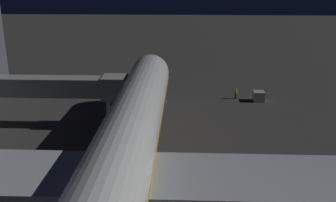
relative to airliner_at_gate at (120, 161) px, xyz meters
name	(u,v)px	position (x,y,z in m)	size (l,w,h in m)	color
ground_plane	(137,161)	(0.00, -10.46, -5.33)	(320.00, 320.00, 0.00)	#383533
airliner_at_gate	(120,161)	(0.00, 0.00, 0.00)	(58.44, 64.51, 17.51)	silver
jet_bridge	(61,87)	(11.41, -20.98, 0.12)	(21.14, 3.40, 6.98)	#9E9E99
baggage_container_near_belt	(259,96)	(-17.36, -32.70, -4.51)	(1.73, 1.83, 1.63)	#B7BABF
ground_crew_walking_aft	(236,93)	(-13.76, -33.81, -4.34)	(0.40, 0.40, 1.79)	black
traffic_cone_nose_port	(166,101)	(-2.20, -31.41, -5.05)	(0.36, 0.36, 0.55)	orange
traffic_cone_nose_starboard	(139,100)	(2.20, -31.41, -5.05)	(0.36, 0.36, 0.55)	orange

